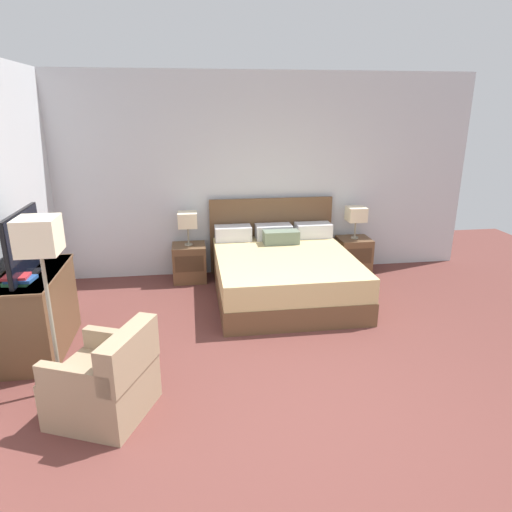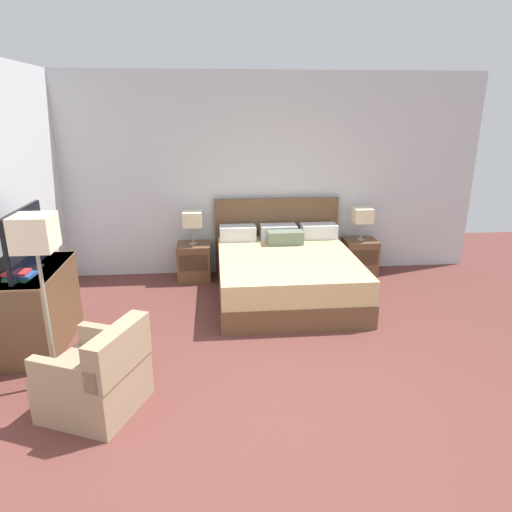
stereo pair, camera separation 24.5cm
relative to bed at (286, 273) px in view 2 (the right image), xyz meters
name	(u,v)px [view 2 (the right image)]	position (x,y,z in m)	size (l,w,h in m)	color
ground_plane	(294,423)	(-0.33, -2.54, -0.31)	(10.61, 10.61, 0.00)	brown
wall_back	(254,176)	(-0.33, 1.02, 1.11)	(6.56, 0.06, 2.84)	silver
bed	(286,273)	(0.00, 0.00, 0.00)	(1.80, 2.03, 1.11)	brown
nightstand_left	(194,262)	(-1.21, 0.72, -0.05)	(0.46, 0.43, 0.52)	brown
nightstand_right	(359,257)	(1.21, 0.72, -0.05)	(0.46, 0.43, 0.52)	brown
table_lamp_left	(192,219)	(-1.21, 0.72, 0.57)	(0.26, 0.26, 0.47)	gray
table_lamp_right	(362,216)	(1.21, 0.72, 0.57)	(0.26, 0.26, 0.47)	gray
dresser	(38,306)	(-2.72, -1.06, 0.12)	(0.54, 1.15, 0.84)	brown
tv	(25,241)	(-2.71, -1.11, 0.82)	(0.18, 0.89, 0.62)	black
book_red_cover	(18,278)	(-2.73, -1.36, 0.54)	(0.23, 0.16, 0.03)	#2D7042
book_blue_cover	(21,275)	(-2.70, -1.36, 0.57)	(0.24, 0.18, 0.03)	#234C8E
book_small_top	(16,272)	(-2.73, -1.36, 0.60)	(0.21, 0.17, 0.02)	#B7282D
armchair_by_window	(98,378)	(-1.88, -2.21, -0.03)	(0.90, 0.90, 0.76)	#9E8466
floor_lamp	(36,247)	(-2.34, -1.82, 0.97)	(0.31, 0.31, 1.55)	gray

